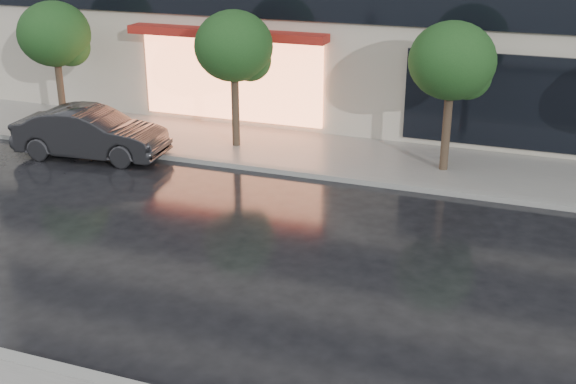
% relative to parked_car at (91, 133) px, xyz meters
% --- Properties ---
extents(ground, '(120.00, 120.00, 0.00)m').
position_rel_parked_car_xyz_m(ground, '(6.49, -7.89, -0.70)').
color(ground, black).
rests_on(ground, ground).
extents(sidewalk_far, '(60.00, 3.50, 0.12)m').
position_rel_parked_car_xyz_m(sidewalk_far, '(6.49, 2.36, -0.64)').
color(sidewalk_far, slate).
rests_on(sidewalk_far, ground).
extents(curb_far, '(60.00, 0.25, 0.14)m').
position_rel_parked_car_xyz_m(curb_far, '(6.49, 0.61, -0.63)').
color(curb_far, gray).
rests_on(curb_far, ground).
extents(tree_far_west, '(2.20, 2.20, 3.99)m').
position_rel_parked_car_xyz_m(tree_far_west, '(-2.45, 2.14, 2.22)').
color(tree_far_west, '#33261C').
rests_on(tree_far_west, ground).
extents(tree_mid_west, '(2.20, 2.20, 3.99)m').
position_rel_parked_car_xyz_m(tree_mid_west, '(3.55, 2.14, 2.22)').
color(tree_mid_west, '#33261C').
rests_on(tree_mid_west, ground).
extents(tree_mid_east, '(2.20, 2.20, 3.99)m').
position_rel_parked_car_xyz_m(tree_mid_east, '(9.55, 2.14, 2.22)').
color(tree_mid_east, '#33261C').
rests_on(tree_mid_east, ground).
extents(parked_car, '(4.40, 1.93, 1.41)m').
position_rel_parked_car_xyz_m(parked_car, '(0.00, 0.00, 0.00)').
color(parked_car, black).
rests_on(parked_car, ground).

